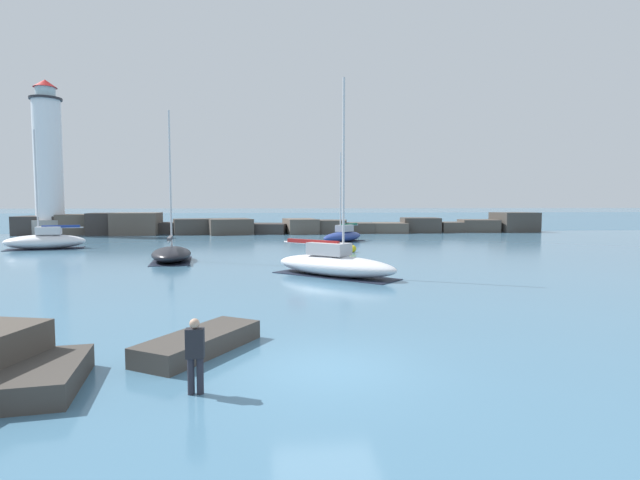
% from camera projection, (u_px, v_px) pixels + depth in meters
% --- Properties ---
extents(ground_plane, '(600.00, 600.00, 0.00)m').
position_uv_depth(ground_plane, '(326.00, 368.00, 11.59)').
color(ground_plane, teal).
extents(open_sea_beyond, '(400.00, 116.00, 0.01)m').
position_uv_depth(open_sea_beyond, '(273.00, 218.00, 121.23)').
color(open_sea_beyond, '#386684').
rests_on(open_sea_beyond, ground).
extents(breakwater_jetty, '(63.94, 7.66, 2.59)m').
position_uv_depth(breakwater_jetty, '(258.00, 225.00, 61.30)').
color(breakwater_jetty, '#383330').
rests_on(breakwater_jetty, ground).
extents(lighthouse, '(4.10, 4.10, 17.84)m').
position_uv_depth(lighthouse, '(48.00, 167.00, 57.71)').
color(lighthouse, gray).
rests_on(lighthouse, ground).
extents(foreground_rocks, '(8.11, 6.01, 1.18)m').
position_uv_depth(foreground_rocks, '(3.00, 362.00, 10.51)').
color(foreground_rocks, '#423D38').
rests_on(foreground_rocks, ground).
extents(sailboat_moored_0, '(6.76, 6.47, 10.09)m').
position_uv_depth(sailboat_moored_0, '(334.00, 264.00, 25.99)').
color(sailboat_moored_0, white).
rests_on(sailboat_moored_0, ground).
extents(sailboat_moored_1, '(3.11, 5.72, 9.77)m').
position_uv_depth(sailboat_moored_1, '(171.00, 254.00, 32.44)').
color(sailboat_moored_1, black).
rests_on(sailboat_moored_1, ground).
extents(sailboat_moored_2, '(6.51, 3.86, 9.68)m').
position_uv_depth(sailboat_moored_2, '(45.00, 241.00, 40.94)').
color(sailboat_moored_2, white).
rests_on(sailboat_moored_2, ground).
extents(sailboat_moored_3, '(5.43, 6.21, 8.54)m').
position_uv_depth(sailboat_moored_3, '(343.00, 236.00, 48.19)').
color(sailboat_moored_3, navy).
rests_on(sailboat_moored_3, ground).
extents(mooring_buoy_orange_near, '(0.56, 0.56, 0.76)m').
position_uv_depth(mooring_buoy_orange_near, '(353.00, 249.00, 38.19)').
color(mooring_buoy_orange_near, yellow).
rests_on(mooring_buoy_orange_near, ground).
extents(person_on_rocks, '(0.36, 0.22, 1.54)m').
position_uv_depth(person_on_rocks, '(195.00, 353.00, 9.95)').
color(person_on_rocks, '#282833').
rests_on(person_on_rocks, ground).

